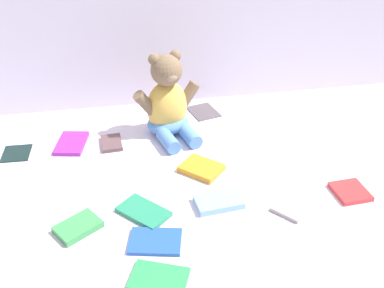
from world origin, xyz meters
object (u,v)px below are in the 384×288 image
book_case_0 (201,168)px  book_case_10 (155,241)px  book_case_4 (219,202)px  book_case_8 (143,212)px  book_case_3 (203,111)px  teddy_bear (168,104)px  book_case_2 (16,153)px  book_case_7 (159,279)px  book_case_9 (78,227)px  book_case_11 (72,143)px  book_case_1 (295,204)px  book_case_6 (111,143)px  book_case_5 (350,192)px

book_case_0 → book_case_10: bearing=11.6°
book_case_4 → book_case_8: 0.21m
book_case_3 → book_case_8: 0.61m
teddy_bear → book_case_2: size_ratio=2.95×
book_case_7 → book_case_9: 0.28m
book_case_2 → book_case_11: book_case_11 is taller
book_case_2 → book_case_3: bearing=17.0°
book_case_3 → book_case_10: 0.71m
book_case_0 → book_case_7: (-0.18, -0.40, -0.00)m
book_case_8 → book_case_11: (-0.21, 0.39, 0.00)m
book_case_1 → book_case_8: (-0.42, 0.04, 0.00)m
book_case_0 → book_case_1: size_ratio=0.90×
teddy_bear → book_case_11: size_ratio=2.11×
book_case_6 → book_case_7: size_ratio=0.76×
book_case_7 → book_case_11: (-0.22, 0.63, 0.00)m
book_case_8 → book_case_11: size_ratio=1.00×
book_case_5 → book_case_9: book_case_9 is taller
book_case_0 → book_case_1: book_case_0 is taller
book_case_11 → book_case_7: bearing=-59.0°
book_case_2 → book_case_3: 0.69m
book_case_0 → book_case_9: bearing=-18.2°
teddy_bear → book_case_0: (0.07, -0.25, -0.10)m
teddy_bear → book_case_2: 0.53m
book_case_1 → book_case_10: bearing=-119.9°
book_case_0 → book_case_9: same height
book_case_0 → book_case_6: 0.34m
book_case_1 → book_case_11: (-0.63, 0.44, 0.00)m
book_case_2 → book_case_8: 0.54m
book_case_11 → book_case_4: bearing=-31.6°
book_case_6 → book_case_7: (0.09, -0.61, -0.00)m
book_case_1 → book_case_5: 0.18m
book_case_0 → book_case_1: 0.31m
teddy_bear → book_case_11: teddy_bear is taller
teddy_bear → book_case_2: bearing=171.0°
teddy_bear → book_case_2: teddy_bear is taller
book_case_3 → book_case_10: book_case_10 is taller
book_case_5 → book_case_9: 0.77m
book_case_9 → book_case_11: bearing=150.9°
teddy_bear → book_case_7: (-0.12, -0.66, -0.10)m
book_case_4 → book_case_10: 0.22m
book_case_10 → book_case_11: book_case_11 is taller
book_case_4 → book_case_9: (-0.39, -0.03, -0.00)m
book_case_1 → book_case_7: (-0.41, -0.19, -0.00)m
teddy_bear → book_case_4: (0.08, -0.42, -0.10)m
book_case_8 → book_case_10: bearing=56.5°
teddy_bear → book_case_10: 0.56m
book_case_9 → teddy_bear: bearing=112.5°
teddy_bear → book_case_8: 0.45m
book_case_8 → book_case_0: bearing=177.8°
book_case_10 → book_case_6: bearing=-156.3°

